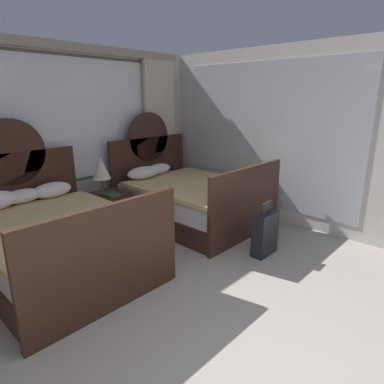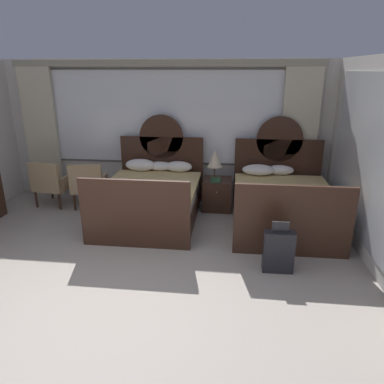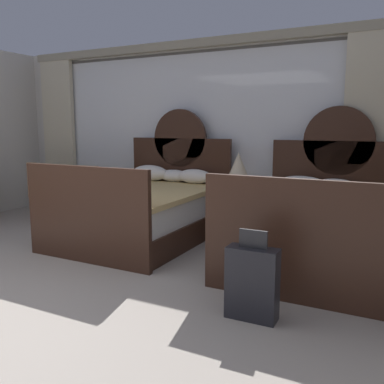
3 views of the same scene
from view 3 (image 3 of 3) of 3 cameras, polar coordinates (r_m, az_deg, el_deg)
name	(u,v)px [view 3 (image 3 of 3)]	position (r m, az deg, el deg)	size (l,w,h in m)	color
wall_back_window	(189,128)	(6.30, -0.38, 8.88)	(6.35, 0.22, 2.70)	beige
bed_near_window	(144,210)	(5.42, -6.70, -2.45)	(1.62, 2.14, 1.70)	#382116
bed_near_mirror	(319,230)	(4.58, 17.14, -5.01)	(1.62, 2.14, 1.70)	#382116
nightstand_between_beds	(241,216)	(5.46, 6.70, -3.36)	(0.53, 0.55, 0.58)	#382116
table_lamp_on_nightstand	(238,165)	(5.42, 6.41, 3.71)	(0.27, 0.27, 0.54)	brown
book_on_nightstand	(236,194)	(5.31, 6.07, -0.33)	(0.18, 0.26, 0.03)	#285133
armchair_by_window_left	(87,191)	(6.51, -14.30, 0.08)	(0.68, 0.68, 0.88)	tan
armchair_by_window_centre	(51,188)	(7.02, -18.85, 0.52)	(0.66, 0.66, 0.88)	tan
suitcase_on_floor	(252,283)	(3.25, 8.29, -12.30)	(0.39, 0.17, 0.70)	black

